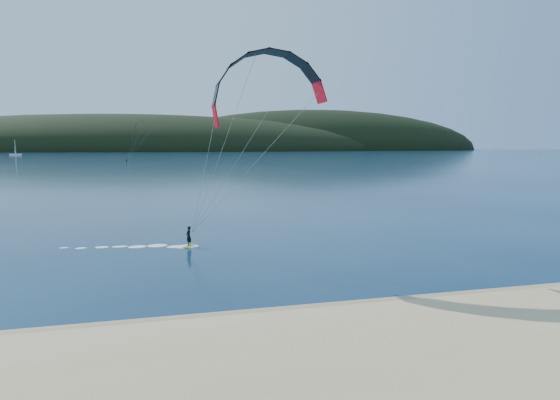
% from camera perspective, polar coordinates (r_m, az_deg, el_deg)
% --- Properties ---
extents(ground, '(1800.00, 1800.00, 0.00)m').
position_cam_1_polar(ground, '(18.58, 2.57, -19.35)').
color(ground, '#071C33').
rests_on(ground, ground).
extents(wet_sand, '(220.00, 2.50, 0.10)m').
position_cam_1_polar(wet_sand, '(22.55, -0.76, -14.36)').
color(wet_sand, '#947A56').
rests_on(wet_sand, ground).
extents(headland, '(1200.00, 310.00, 140.00)m').
position_cam_1_polar(headland, '(761.34, -13.46, 5.97)').
color(headland, black).
rests_on(headland, ground).
extents(kitesurfer_near, '(20.06, 9.82, 13.89)m').
position_cam_1_polar(kitesurfer_near, '(31.53, -2.01, 10.59)').
color(kitesurfer_near, '#9BC016').
rests_on(kitesurfer_near, ground).
extents(kitesurfer_far, '(12.61, 5.73, 17.36)m').
position_cam_1_polar(kitesurfer_far, '(220.82, -16.68, 8.26)').
color(kitesurfer_far, '#9BC016').
rests_on(kitesurfer_far, ground).
extents(sailboat, '(9.50, 5.90, 13.22)m').
position_cam_1_polar(sailboat, '(440.59, -29.98, 4.93)').
color(sailboat, white).
rests_on(sailboat, ground).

